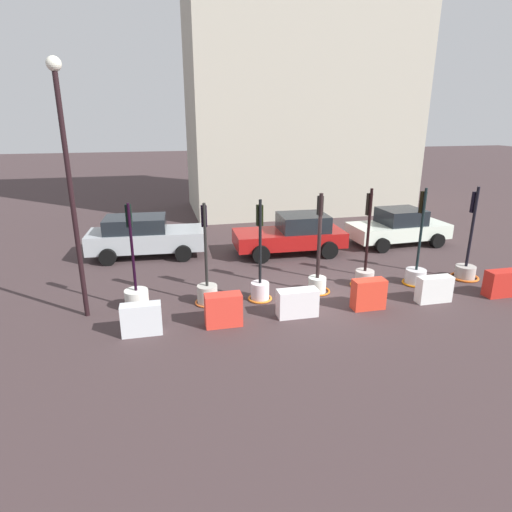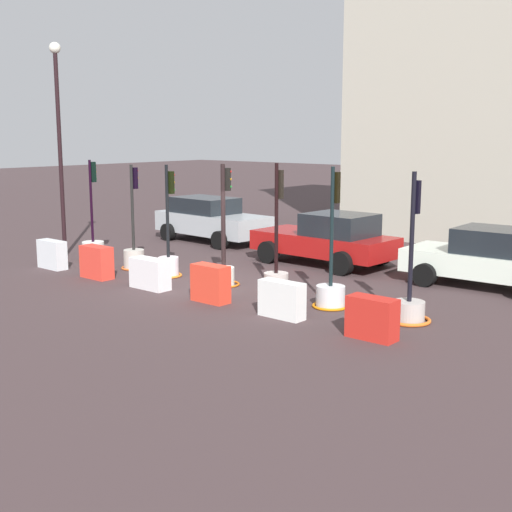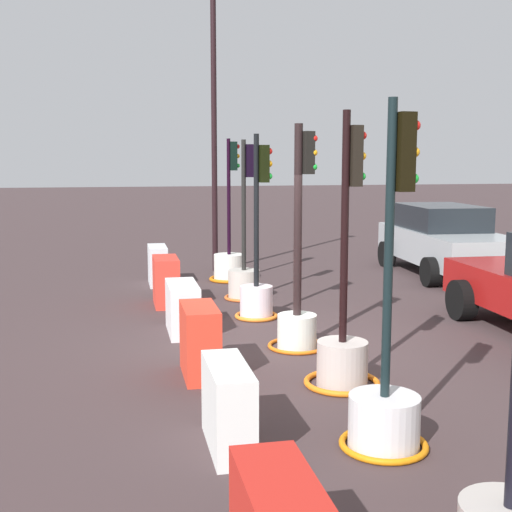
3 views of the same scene
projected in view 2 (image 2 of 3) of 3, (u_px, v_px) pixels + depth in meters
name	position (u px, v px, depth m)	size (l,w,h in m)	color
ground_plane	(217.00, 286.00, 18.11)	(120.00, 120.00, 0.00)	#3F3031
traffic_light_0	(93.00, 246.00, 21.75)	(0.91, 0.91, 3.17)	silver
traffic_light_1	(134.00, 252.00, 20.37)	(0.77, 0.77, 3.09)	#BAB4A9
traffic_light_2	(169.00, 257.00, 19.26)	(0.75, 0.75, 3.14)	silver
traffic_light_3	(224.00, 263.00, 18.16)	(0.85, 0.85, 3.21)	silver
traffic_light_4	(276.00, 275.00, 17.16)	(0.93, 0.93, 3.28)	#B9ACA5
traffic_light_5	(331.00, 287.00, 15.87)	(0.85, 0.85, 3.26)	silver
traffic_light_6	(409.00, 302.00, 14.66)	(0.96, 0.96, 3.22)	#B0A7A1
construction_barrier_0	(52.00, 254.00, 20.43)	(1.03, 0.39, 0.85)	silver
construction_barrier_1	(97.00, 262.00, 19.06)	(1.00, 0.46, 0.90)	red
construction_barrier_2	(150.00, 274.00, 17.79)	(1.15, 0.47, 0.79)	silver
construction_barrier_3	(211.00, 283.00, 16.38)	(0.97, 0.43, 0.90)	red
construction_barrier_4	(282.00, 300.00, 14.99)	(1.08, 0.38, 0.81)	silver
construction_barrier_5	(372.00, 318.00, 13.45)	(1.00, 0.45, 0.84)	red
car_silver_hatchback	(211.00, 219.00, 25.43)	(4.68, 2.42, 1.63)	#A4ABAF
car_red_compact	(328.00, 239.00, 20.92)	(4.53, 2.39, 1.61)	maroon
car_white_van	(490.00, 259.00, 17.92)	(4.36, 2.33, 1.57)	silver
street_lamp_post	(59.00, 126.00, 21.87)	(0.36, 0.36, 6.80)	black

